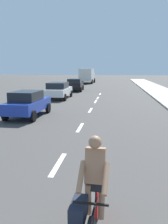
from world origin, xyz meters
TOP-DOWN VIEW (x-y plane):
  - ground_plane at (0.00, 20.00)m, footprint 160.00×160.00m
  - lane_stripe_2 at (0.00, 6.95)m, footprint 0.16×1.80m
  - lane_stripe_3 at (0.00, 11.49)m, footprint 0.16×1.80m
  - lane_stripe_4 at (0.00, 16.37)m, footprint 0.16×1.80m
  - lane_stripe_5 at (0.00, 20.69)m, footprint 0.16×1.80m
  - lane_stripe_6 at (0.00, 23.15)m, footprint 0.16×1.80m
  - lane_stripe_7 at (0.00, 26.78)m, footprint 0.16×1.80m
  - cyclist at (1.33, 4.00)m, footprint 0.62×1.71m
  - parked_car_blue at (-3.53, 13.68)m, footprint 1.91×3.96m
  - parked_car_white at (-3.76, 22.29)m, footprint 2.15×4.61m
  - parked_car_black at (-3.50, 30.17)m, footprint 2.23×4.53m
  - delivery_truck at (-3.79, 45.75)m, footprint 2.79×6.29m

SIDE VIEW (x-z plane):
  - ground_plane at x=0.00m, z-range 0.00..0.00m
  - lane_stripe_2 at x=0.00m, z-range 0.00..0.01m
  - lane_stripe_3 at x=0.00m, z-range 0.00..0.01m
  - lane_stripe_4 at x=0.00m, z-range 0.00..0.01m
  - lane_stripe_5 at x=0.00m, z-range 0.00..0.01m
  - lane_stripe_6 at x=0.00m, z-range 0.00..0.01m
  - lane_stripe_7 at x=0.00m, z-range 0.00..0.01m
  - cyclist at x=1.33m, z-range -0.08..1.74m
  - parked_car_blue at x=-3.53m, z-range 0.05..1.62m
  - parked_car_black at x=-3.50m, z-range 0.06..1.63m
  - parked_car_white at x=-3.76m, z-range 0.06..1.63m
  - delivery_truck at x=-3.79m, z-range 0.10..2.90m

